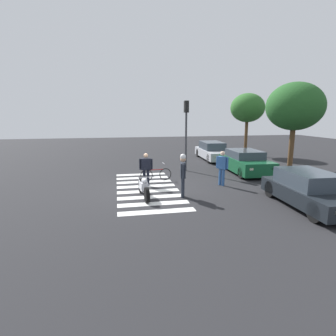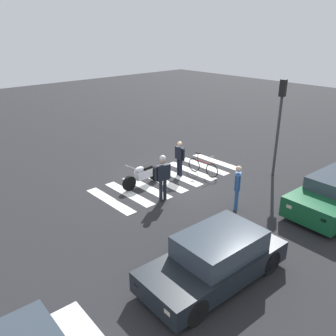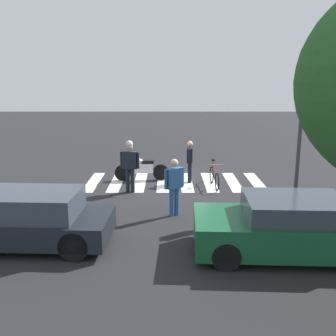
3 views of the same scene
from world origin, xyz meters
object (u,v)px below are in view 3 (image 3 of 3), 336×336
at_px(leaning_bicycle, 214,177).
at_px(officer_on_foot, 190,159).
at_px(car_green_compact, 286,227).
at_px(car_black_suv, 27,220).
at_px(pedestrian_bystander, 174,184).
at_px(traffic_light_pole, 302,115).
at_px(officer_by_motorcycle, 130,162).
at_px(police_motorcycle, 142,169).

distance_m(leaning_bicycle, officer_on_foot, 1.20).
distance_m(car_green_compact, car_black_suv, 6.12).
bearing_deg(officer_on_foot, car_black_suv, 53.40).
height_order(pedestrian_bystander, traffic_light_pole, traffic_light_pole).
xyz_separation_m(officer_by_motorcycle, traffic_light_pole, (-5.35, 1.51, 1.78)).
bearing_deg(police_motorcycle, car_black_suv, 68.49).
xyz_separation_m(car_green_compact, car_black_suv, (6.11, -0.49, -0.01)).
height_order(leaning_bicycle, officer_by_motorcycle, officer_by_motorcycle).
xyz_separation_m(officer_on_foot, pedestrian_bystander, (0.65, 3.67, 0.07)).
bearing_deg(traffic_light_pole, officer_on_foot, -41.63).
height_order(car_green_compact, traffic_light_pole, traffic_light_pole).
bearing_deg(car_green_compact, traffic_light_pole, -111.22).
height_order(police_motorcycle, traffic_light_pole, traffic_light_pole).
xyz_separation_m(police_motorcycle, officer_on_foot, (-1.86, 0.31, 0.46)).
bearing_deg(officer_on_foot, officer_by_motorcycle, 31.13).
relative_size(leaning_bicycle, car_green_compact, 0.40).
distance_m(police_motorcycle, car_black_suv, 6.46).
bearing_deg(traffic_light_pole, police_motorcycle, -31.88).
xyz_separation_m(car_green_compact, traffic_light_pole, (-1.31, -3.36, 2.21)).
xyz_separation_m(pedestrian_bystander, traffic_light_pole, (-3.83, -0.84, 1.89)).
height_order(police_motorcycle, car_black_suv, car_black_suv).
bearing_deg(officer_by_motorcycle, car_black_suv, 64.84).
relative_size(leaning_bicycle, car_black_suv, 0.40).
relative_size(officer_on_foot, officer_by_motorcycle, 0.87).
bearing_deg(traffic_light_pole, officer_by_motorcycle, -15.79).
distance_m(police_motorcycle, officer_on_foot, 1.94).
bearing_deg(officer_by_motorcycle, officer_on_foot, -148.87).
xyz_separation_m(police_motorcycle, car_black_suv, (2.37, 6.01, 0.19)).
distance_m(leaning_bicycle, pedestrian_bystander, 3.47).
bearing_deg(officer_by_motorcycle, car_green_compact, 129.68).
height_order(police_motorcycle, leaning_bicycle, police_motorcycle).
distance_m(police_motorcycle, pedestrian_bystander, 4.19).
bearing_deg(police_motorcycle, car_green_compact, 119.90).
xyz_separation_m(officer_on_foot, car_green_compact, (-1.87, 6.19, -0.26)).
relative_size(leaning_bicycle, pedestrian_bystander, 0.98).
relative_size(officer_by_motorcycle, car_green_compact, 0.44).
xyz_separation_m(police_motorcycle, pedestrian_bystander, (-1.21, 3.98, 0.52)).
bearing_deg(car_green_compact, officer_by_motorcycle, -50.32).
distance_m(officer_on_foot, officer_by_motorcycle, 2.54).
xyz_separation_m(officer_on_foot, car_black_suv, (4.23, 5.70, -0.27)).
bearing_deg(police_motorcycle, officer_on_foot, 170.51).
xyz_separation_m(officer_on_foot, officer_by_motorcycle, (2.17, 1.31, 0.17)).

